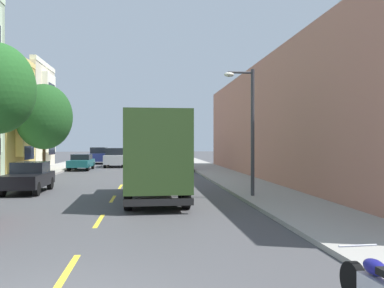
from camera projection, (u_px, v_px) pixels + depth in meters
The scene contains 16 objects.
ground_plane at pixel (131, 171), 35.56m from camera, with size 160.00×160.00×0.00m, color #424244.
sidewalk_left at pixel (41, 172), 32.81m from camera, with size 3.20×120.00×0.14m, color #99968E.
sidewalk_right at pixel (214, 171), 34.34m from camera, with size 3.20×120.00×0.14m, color #99968E.
lane_centerline_dashes at pixel (127, 176), 30.10m from camera, with size 0.14×47.20×0.01m.
apartment_block_opposite at pixel (330, 122), 27.10m from camera, with size 10.00×36.00×7.76m, color #B27560.
street_tree_third at pixel (44, 117), 31.00m from camera, with size 4.26×4.26×6.83m.
street_lamp at pixel (249, 121), 17.71m from camera, with size 1.35×0.28×5.54m.
delivery_box_truck at pixel (155, 153), 17.07m from camera, with size 2.58×7.49×3.64m.
parked_wagon_white at pixel (179, 161), 36.29m from camera, with size 1.90×4.73×1.50m.
parked_suv_charcoal at pixel (174, 156), 45.53m from camera, with size 2.04×4.84×1.93m.
parked_suv_orange at pixel (168, 153), 56.85m from camera, with size 2.02×4.83×1.93m.
parked_hatchback_black at pixel (29, 177), 19.97m from camera, with size 1.77×4.01×1.50m.
parked_suv_navy at pixel (99, 155), 47.64m from camera, with size 2.00×4.82×1.93m.
parked_hatchback_burgundy at pixel (106, 155), 57.05m from camera, with size 1.74×4.00×1.50m.
parked_sedan_teal at pixel (81, 162), 36.50m from camera, with size 1.85×4.52×1.43m.
moving_silver_sedan at pixel (115, 157), 41.24m from camera, with size 1.95×4.80×1.93m.
Camera 1 is at (1.53, -5.93, 2.45)m, focal length 37.84 mm.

